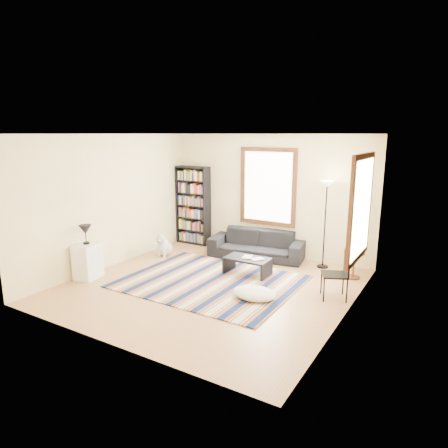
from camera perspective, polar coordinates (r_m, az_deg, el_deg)
The scene contains 21 objects.
floor at distance 7.64m, azimuth -1.96°, elevation -9.16°, with size 5.00×5.00×0.10m, color #B37A52.
ceiling at distance 7.08m, azimuth -2.14°, elevation 13.15°, with size 5.00×5.00×0.10m, color white.
wall_back at distance 9.43m, azimuth 6.46°, elevation 4.15°, with size 5.00×0.10×2.80m, color #F6EDA6.
wall_front at distance 5.33m, azimuth -17.20°, elevation -3.08°, with size 5.00×0.10×2.80m, color #F6EDA6.
wall_left at distance 8.86m, azimuth -16.03°, elevation 3.17°, with size 0.10×5.00×2.80m, color #F6EDA6.
wall_right at distance 6.24m, azimuth 17.99°, elevation -0.86°, with size 0.10×5.00×2.80m, color #F6EDA6.
window_back at distance 9.33m, azimuth 6.28°, elevation 5.30°, with size 1.20×0.06×1.60m, color white.
window_right at distance 6.98m, azimuth 18.99°, elevation 2.15°, with size 0.06×1.20×1.60m, color white.
rug at distance 7.81m, azimuth -1.95°, elevation -8.18°, with size 3.24×2.59×0.02m, color #0D1C41.
sofa at distance 9.24m, azimuth 4.72°, elevation -2.89°, with size 0.84×2.16×0.63m, color black.
bookshelf at distance 10.30m, azimuth -4.44°, elevation 2.67°, with size 0.90×0.30×2.00m, color black.
coffee_table at distance 8.14m, azimuth 3.37°, elevation -6.05°, with size 0.90×0.50×0.36m, color black.
book_a at distance 8.12m, azimuth 2.76°, elevation -4.66°, with size 0.24×0.18×0.02m, color beige.
book_b at distance 8.06m, azimuth 4.50°, elevation -4.85°, with size 0.17×0.23×0.02m, color beige.
floor_cushion at distance 7.05m, azimuth 4.35°, elevation -9.83°, with size 0.78×0.59×0.20m, color silver.
floor_lamp at distance 8.63m, azimuth 14.21°, elevation -0.14°, with size 0.30×0.30×1.86m, color black, non-canonical shape.
side_table at distance 8.32m, azimuth 18.03°, elevation -5.60°, with size 0.40×0.40×0.54m, color #4D2C13.
folding_chair at distance 7.18m, azimuth 15.51°, elevation -7.00°, with size 0.42×0.40×0.86m, color black.
white_cabinet at distance 8.34m, azimuth -18.88°, elevation -5.04°, with size 0.38×0.50×0.70m, color white.
table_lamp at distance 8.20m, azimuth -19.15°, elevation -1.44°, with size 0.24×0.24×0.38m, color black, non-canonical shape.
dog at distance 9.46m, azimuth -8.52°, elevation -2.88°, with size 0.39×0.54×0.54m, color silver, non-canonical shape.
Camera 1 is at (3.87, -5.93, 2.81)m, focal length 32.00 mm.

